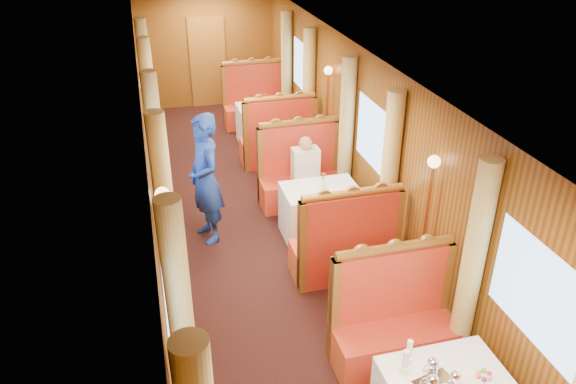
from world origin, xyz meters
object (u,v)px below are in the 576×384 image
object	(u,v)px
banquette_far_fwd	(278,142)
banquette_mid_fwd	(345,248)
banquette_mid_aft	(301,178)
banquette_near_aft	(394,326)
banquette_far_aft	(255,105)
teapot_right	(454,381)
steward	(205,179)
table_far	(266,124)
teapot_back	(432,369)
rose_vase_mid	(323,178)
fruit_plate	(483,376)
passenger	(306,167)
table_mid	(320,212)
rose_vase_far	(265,97)

from	to	relation	value
banquette_far_fwd	banquette_mid_fwd	bearing A→B (deg)	-90.00
banquette_mid_aft	banquette_near_aft	bearing A→B (deg)	-90.00
banquette_far_aft	teapot_right	world-z (taller)	banquette_far_aft
teapot_right	steward	world-z (taller)	steward
banquette_near_aft	steward	size ratio (longest dim) A/B	0.72
banquette_mid_aft	steward	distance (m)	1.76
table_far	teapot_back	xyz separation A→B (m)	(-0.13, -6.97, 0.44)
rose_vase_mid	fruit_plate	bearing A→B (deg)	-85.88
banquette_mid_fwd	teapot_back	world-z (taller)	banquette_mid_fwd
banquette_mid_aft	rose_vase_mid	distance (m)	1.15
banquette_far_aft	fruit_plate	world-z (taller)	banquette_far_aft
banquette_mid_fwd	teapot_right	bearing A→B (deg)	-90.15
banquette_near_aft	teapot_right	size ratio (longest dim) A/B	8.92
banquette_far_aft	banquette_near_aft	bearing A→B (deg)	-90.00
banquette_far_aft	passenger	world-z (taller)	banquette_far_aft
banquette_mid_fwd	passenger	world-z (taller)	banquette_mid_fwd
fruit_plate	banquette_mid_aft	bearing A→B (deg)	93.50
table_far	banquette_near_aft	bearing A→B (deg)	-90.00
table_mid	passenger	size ratio (longest dim) A/B	1.38
teapot_back	passenger	xyz separation A→B (m)	(0.13, 4.20, -0.08)
banquette_far_fwd	banquette_far_aft	bearing A→B (deg)	90.00
teapot_right	rose_vase_far	bearing A→B (deg)	71.32
passenger	banquette_near_aft	bearing A→B (deg)	-90.00
table_mid	teapot_back	size ratio (longest dim) A/B	6.20
teapot_right	rose_vase_mid	size ratio (longest dim) A/B	0.42
table_far	steward	size ratio (longest dim) A/B	0.57
table_far	teapot_back	bearing A→B (deg)	-91.04
teapot_right	passenger	bearing A→B (deg)	71.30
banquette_far_fwd	teapot_back	size ratio (longest dim) A/B	7.91
rose_vase_mid	passenger	xyz separation A→B (m)	(-0.02, 0.76, -0.19)
banquette_far_aft	steward	size ratio (longest dim) A/B	0.72
banquette_far_aft	fruit_plate	xyz separation A→B (m)	(0.28, -8.12, 0.35)
passenger	table_mid	bearing A→B (deg)	-90.00
banquette_mid_aft	banquette_far_aft	size ratio (longest dim) A/B	1.00
table_far	rose_vase_mid	distance (m)	3.57
banquette_mid_fwd	teapot_right	size ratio (longest dim) A/B	8.92
banquette_mid_fwd	banquette_far_fwd	distance (m)	3.50
teapot_right	steward	size ratio (longest dim) A/B	0.08
teapot_back	fruit_plate	distance (m)	0.44
table_far	passenger	xyz separation A→B (m)	(-0.00, -2.77, 0.37)
rose_vase_mid	banquette_mid_aft	bearing A→B (deg)	91.33
teapot_right	rose_vase_far	distance (m)	7.15
banquette_near_aft	steward	distance (m)	3.26
banquette_mid_aft	banquette_far_fwd	bearing A→B (deg)	90.00
banquette_far_aft	steward	world-z (taller)	steward
teapot_right	teapot_back	size ratio (longest dim) A/B	0.89
fruit_plate	rose_vase_mid	size ratio (longest dim) A/B	0.58
banquette_far_aft	steward	distance (m)	4.47
teapot_right	teapot_back	world-z (taller)	teapot_back
banquette_far_fwd	banquette_far_aft	size ratio (longest dim) A/B	1.00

